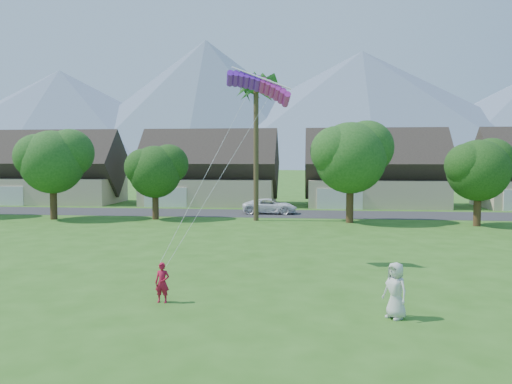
# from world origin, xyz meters

# --- Properties ---
(ground) EXTENTS (500.00, 500.00, 0.00)m
(ground) POSITION_xyz_m (0.00, 0.00, 0.00)
(ground) COLOR #2D6019
(ground) RESTS_ON ground
(street) EXTENTS (90.00, 7.00, 0.01)m
(street) POSITION_xyz_m (0.00, 34.00, 0.01)
(street) COLOR #2D2D30
(street) RESTS_ON ground
(kite_flyer) EXTENTS (0.57, 0.38, 1.53)m
(kite_flyer) POSITION_xyz_m (-2.90, 3.73, 0.76)
(kite_flyer) COLOR #A3122F
(kite_flyer) RESTS_ON ground
(watcher) EXTENTS (1.08, 1.12, 1.94)m
(watcher) POSITION_xyz_m (5.58, 2.78, 0.97)
(watcher) COLOR beige
(watcher) RESTS_ON ground
(parked_car) EXTENTS (5.29, 2.45, 1.47)m
(parked_car) POSITION_xyz_m (-1.24, 34.00, 0.74)
(parked_car) COLOR white
(parked_car) RESTS_ON ground
(mountain_ridge) EXTENTS (540.00, 240.00, 70.00)m
(mountain_ridge) POSITION_xyz_m (10.40, 260.00, 29.07)
(mountain_ridge) COLOR slate
(mountain_ridge) RESTS_ON ground
(houses_row) EXTENTS (72.75, 8.19, 8.86)m
(houses_row) POSITION_xyz_m (0.49, 42.99, 3.44)
(houses_row) COLOR beige
(houses_row) RESTS_ON ground
(tree_row) EXTENTS (62.27, 6.67, 8.45)m
(tree_row) POSITION_xyz_m (-1.14, 27.92, 4.89)
(tree_row) COLOR #47301C
(tree_row) RESTS_ON ground
(fan_palm) EXTENTS (3.00, 3.00, 13.80)m
(fan_palm) POSITION_xyz_m (-2.00, 28.50, 11.80)
(fan_palm) COLOR #4C3D26
(fan_palm) RESTS_ON ground
(parafoil_kite) EXTENTS (3.33, 1.04, 0.50)m
(parafoil_kite) POSITION_xyz_m (0.09, 11.03, 9.19)
(parafoil_kite) COLOR #711CD5
(parafoil_kite) RESTS_ON ground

